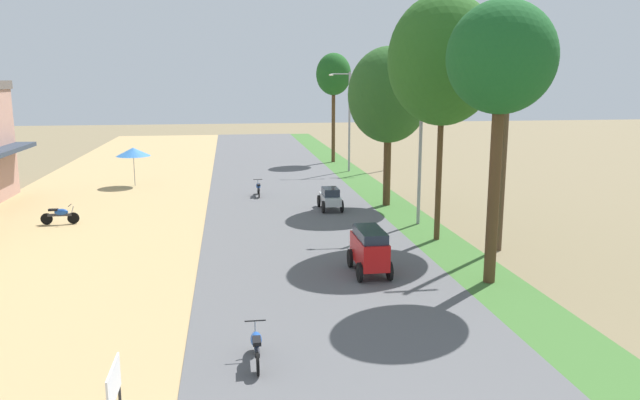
{
  "coord_description": "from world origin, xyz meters",
  "views": [
    {
      "loc": [
        -3.22,
        -8.13,
        7.03
      ],
      "look_at": [
        0.97,
        20.11,
        1.37
      ],
      "focal_mm": 34.55,
      "sensor_mm": 36.0,
      "label": 1
    }
  ],
  "objects_px": {
    "motorbike_ahead_third": "(258,188)",
    "street_signboard": "(114,388)",
    "median_tree_third": "(389,95)",
    "parked_motorbike_third": "(60,214)",
    "car_van_red": "(369,248)",
    "median_tree_nearest": "(501,60)",
    "utility_pole_far": "(390,112)",
    "vendor_umbrella": "(133,152)",
    "median_tree_second": "(443,60)",
    "median_tree_fourth": "(334,75)",
    "motorbike_ahead_second": "(256,344)",
    "streetlamp_mid": "(349,114)",
    "car_sedan_silver": "(330,197)",
    "utility_pole_near": "(506,128)",
    "streetlamp_near": "(421,128)"
  },
  "relations": [
    {
      "from": "car_sedan_silver",
      "to": "motorbike_ahead_third",
      "type": "xyz_separation_m",
      "value": [
        -3.62,
        4.54,
        -0.17
      ]
    },
    {
      "from": "utility_pole_near",
      "to": "motorbike_ahead_second",
      "type": "distance_m",
      "value": 14.52
    },
    {
      "from": "motorbike_ahead_second",
      "to": "street_signboard",
      "type": "bearing_deg",
      "value": -135.97
    },
    {
      "from": "parked_motorbike_third",
      "to": "median_tree_fourth",
      "type": "relative_size",
      "value": 0.2
    },
    {
      "from": "median_tree_second",
      "to": "car_sedan_silver",
      "type": "xyz_separation_m",
      "value": [
        -3.64,
        6.76,
        -7.02
      ]
    },
    {
      "from": "parked_motorbike_third",
      "to": "car_van_red",
      "type": "distance_m",
      "value": 16.36
    },
    {
      "from": "car_van_red",
      "to": "motorbike_ahead_second",
      "type": "xyz_separation_m",
      "value": [
        -4.37,
        -6.57,
        -0.45
      ]
    },
    {
      "from": "vendor_umbrella",
      "to": "streetlamp_mid",
      "type": "distance_m",
      "value": 15.96
    },
    {
      "from": "street_signboard",
      "to": "car_sedan_silver",
      "type": "distance_m",
      "value": 21.86
    },
    {
      "from": "median_tree_second",
      "to": "car_sedan_silver",
      "type": "relative_size",
      "value": 4.62
    },
    {
      "from": "median_tree_nearest",
      "to": "utility_pole_far",
      "type": "xyz_separation_m",
      "value": [
        3.5,
        26.96,
        -3.13
      ]
    },
    {
      "from": "median_tree_fourth",
      "to": "utility_pole_near",
      "type": "bearing_deg",
      "value": -85.34
    },
    {
      "from": "street_signboard",
      "to": "median_tree_third",
      "type": "distance_m",
      "value": 24.51
    },
    {
      "from": "median_tree_third",
      "to": "utility_pole_far",
      "type": "relative_size",
      "value": 1.01
    },
    {
      "from": "parked_motorbike_third",
      "to": "car_van_red",
      "type": "relative_size",
      "value": 0.75
    },
    {
      "from": "street_signboard",
      "to": "streetlamp_near",
      "type": "relative_size",
      "value": 0.18
    },
    {
      "from": "car_sedan_silver",
      "to": "motorbike_ahead_third",
      "type": "relative_size",
      "value": 1.26
    },
    {
      "from": "car_sedan_silver",
      "to": "median_tree_second",
      "type": "bearing_deg",
      "value": -61.72
    },
    {
      "from": "median_tree_nearest",
      "to": "utility_pole_near",
      "type": "distance_m",
      "value": 5.13
    },
    {
      "from": "median_tree_third",
      "to": "street_signboard",
      "type": "bearing_deg",
      "value": -117.25
    },
    {
      "from": "vendor_umbrella",
      "to": "median_tree_second",
      "type": "xyz_separation_m",
      "value": [
        15.14,
        -16.12,
        5.45
      ]
    },
    {
      "from": "median_tree_third",
      "to": "car_van_red",
      "type": "bearing_deg",
      "value": -107.33
    },
    {
      "from": "median_tree_nearest",
      "to": "motorbike_ahead_second",
      "type": "distance_m",
      "value": 12.03
    },
    {
      "from": "car_van_red",
      "to": "car_sedan_silver",
      "type": "bearing_deg",
      "value": 87.92
    },
    {
      "from": "motorbike_ahead_third",
      "to": "motorbike_ahead_second",
      "type": "bearing_deg",
      "value": -92.96
    },
    {
      "from": "street_signboard",
      "to": "motorbike_ahead_third",
      "type": "bearing_deg",
      "value": 80.84
    },
    {
      "from": "streetlamp_mid",
      "to": "car_van_red",
      "type": "xyz_separation_m",
      "value": [
        -4.12,
        -24.81,
        -3.34
      ]
    },
    {
      "from": "median_tree_second",
      "to": "median_tree_fourth",
      "type": "relative_size",
      "value": 1.16
    },
    {
      "from": "streetlamp_mid",
      "to": "motorbike_ahead_third",
      "type": "relative_size",
      "value": 4.13
    },
    {
      "from": "street_signboard",
      "to": "parked_motorbike_third",
      "type": "bearing_deg",
      "value": 106.96
    },
    {
      "from": "median_tree_second",
      "to": "utility_pole_near",
      "type": "height_order",
      "value": "median_tree_second"
    },
    {
      "from": "motorbike_ahead_third",
      "to": "street_signboard",
      "type": "bearing_deg",
      "value": -99.16
    },
    {
      "from": "parked_motorbike_third",
      "to": "street_signboard",
      "type": "xyz_separation_m",
      "value": [
        5.84,
        -19.15,
        0.55
      ]
    },
    {
      "from": "streetlamp_mid",
      "to": "motorbike_ahead_second",
      "type": "distance_m",
      "value": 32.73
    },
    {
      "from": "median_tree_second",
      "to": "car_van_red",
      "type": "relative_size",
      "value": 4.34
    },
    {
      "from": "vendor_umbrella",
      "to": "utility_pole_far",
      "type": "xyz_separation_m",
      "value": [
        18.54,
        5.03,
        2.18
      ]
    },
    {
      "from": "median_tree_nearest",
      "to": "median_tree_third",
      "type": "height_order",
      "value": "median_tree_nearest"
    },
    {
      "from": "motorbike_ahead_third",
      "to": "utility_pole_near",
      "type": "bearing_deg",
      "value": -54.81
    },
    {
      "from": "median_tree_third",
      "to": "utility_pole_near",
      "type": "xyz_separation_m",
      "value": [
        2.35,
        -9.52,
        -1.04
      ]
    },
    {
      "from": "vendor_umbrella",
      "to": "motorbike_ahead_second",
      "type": "distance_m",
      "value": 27.92
    },
    {
      "from": "median_tree_third",
      "to": "streetlamp_near",
      "type": "xyz_separation_m",
      "value": [
        0.39,
        -4.65,
        -1.39
      ]
    },
    {
      "from": "parked_motorbike_third",
      "to": "car_van_red",
      "type": "xyz_separation_m",
      "value": [
        13.09,
        -9.8,
        0.47
      ]
    },
    {
      "from": "median_tree_fourth",
      "to": "street_signboard",
      "type": "bearing_deg",
      "value": -105.63
    },
    {
      "from": "streetlamp_mid",
      "to": "vendor_umbrella",
      "type": "bearing_deg",
      "value": -164.1
    },
    {
      "from": "streetlamp_near",
      "to": "utility_pole_near",
      "type": "bearing_deg",
      "value": -68.04
    },
    {
      "from": "median_tree_fourth",
      "to": "motorbike_ahead_second",
      "type": "height_order",
      "value": "median_tree_fourth"
    },
    {
      "from": "parked_motorbike_third",
      "to": "median_tree_third",
      "type": "distance_m",
      "value": 17.86
    },
    {
      "from": "parked_motorbike_third",
      "to": "car_van_red",
      "type": "bearing_deg",
      "value": -36.81
    },
    {
      "from": "utility_pole_far",
      "to": "motorbike_ahead_third",
      "type": "distance_m",
      "value": 15.04
    },
    {
      "from": "median_tree_nearest",
      "to": "car_sedan_silver",
      "type": "distance_m",
      "value": 14.76
    }
  ]
}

